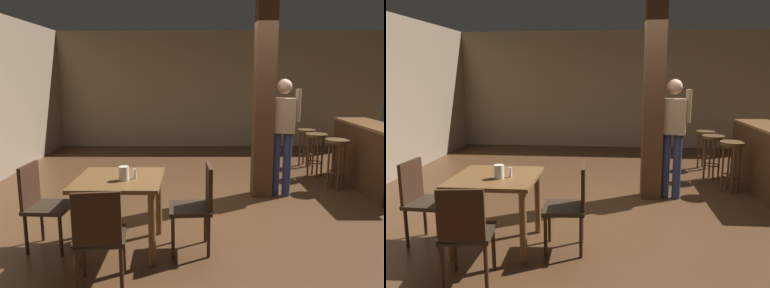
{
  "view_description": "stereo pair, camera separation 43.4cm",
  "coord_description": "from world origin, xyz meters",
  "views": [
    {
      "loc": [
        -0.71,
        -4.77,
        1.79
      ],
      "look_at": [
        -0.69,
        -0.05,
        0.91
      ],
      "focal_mm": 35.0,
      "sensor_mm": 36.0,
      "label": 1
    },
    {
      "loc": [
        -0.27,
        -4.75,
        1.79
      ],
      "look_at": [
        -0.69,
        -0.05,
        0.91
      ],
      "focal_mm": 35.0,
      "sensor_mm": 36.0,
      "label": 2
    }
  ],
  "objects": [
    {
      "name": "bar_stool_far",
      "position": [
        1.52,
        2.42,
        0.54
      ],
      "size": [
        0.34,
        0.34,
        0.73
      ],
      "color": "#4C3319",
      "rests_on": "ground_plane"
    },
    {
      "name": "bar_stool_mid",
      "position": [
        1.46,
        1.65,
        0.58
      ],
      "size": [
        0.37,
        0.37,
        0.77
      ],
      "color": "#4C3319",
      "rests_on": "ground_plane"
    },
    {
      "name": "bar_counter",
      "position": [
        2.06,
        1.01,
        0.52
      ],
      "size": [
        0.56,
        1.89,
        1.02
      ],
      "color": "brown",
      "rests_on": "ground_plane"
    },
    {
      "name": "napkin_cup",
      "position": [
        -1.38,
        -1.21,
        0.83
      ],
      "size": [
        0.1,
        0.1,
        0.14
      ],
      "primitive_type": "cylinder",
      "color": "silver",
      "rests_on": "dining_table"
    },
    {
      "name": "chair_south",
      "position": [
        -1.46,
        -1.91,
        0.51
      ],
      "size": [
        0.47,
        0.47,
        0.89
      ],
      "color": "#2D2319",
      "rests_on": "ground_plane"
    },
    {
      "name": "pillar",
      "position": [
        0.33,
        0.62,
        1.4
      ],
      "size": [
        0.28,
        0.28,
        2.8
      ],
      "primitive_type": "cube",
      "color": "#4C301C",
      "rests_on": "ground_plane"
    },
    {
      "name": "bar_stool_near",
      "position": [
        1.55,
        0.93,
        0.6
      ],
      "size": [
        0.37,
        0.37,
        0.79
      ],
      "color": "#4C3319",
      "rests_on": "ground_plane"
    },
    {
      "name": "wall_back",
      "position": [
        0.0,
        4.5,
        1.4
      ],
      "size": [
        8.0,
        0.1,
        2.8
      ],
      "primitive_type": "cube",
      "color": "gray",
      "rests_on": "ground_plane"
    },
    {
      "name": "chair_west",
      "position": [
        -2.24,
        -1.13,
        0.51
      ],
      "size": [
        0.44,
        0.44,
        0.89
      ],
      "color": "#2D2319",
      "rests_on": "ground_plane"
    },
    {
      "name": "chair_east",
      "position": [
        -0.65,
        -1.16,
        0.51
      ],
      "size": [
        0.44,
        0.44,
        0.89
      ],
      "color": "#2D2319",
      "rests_on": "ground_plane"
    },
    {
      "name": "dining_table",
      "position": [
        -1.44,
        -1.13,
        0.62
      ],
      "size": [
        0.86,
        0.86,
        0.76
      ],
      "color": "brown",
      "rests_on": "ground_plane"
    },
    {
      "name": "standing_person",
      "position": [
        0.61,
        0.6,
        1.0
      ],
      "size": [
        0.47,
        0.27,
        1.72
      ],
      "color": "tan",
      "rests_on": "ground_plane"
    },
    {
      "name": "ground_plane",
      "position": [
        0.0,
        0.0,
        0.0
      ],
      "size": [
        10.8,
        10.8,
        0.0
      ],
      "primitive_type": "plane",
      "color": "#4C301C"
    },
    {
      "name": "salt_shaker",
      "position": [
        -1.28,
        -1.16,
        0.81
      ],
      "size": [
        0.03,
        0.03,
        0.1
      ],
      "primitive_type": "cylinder",
      "color": "silver",
      "rests_on": "dining_table"
    }
  ]
}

